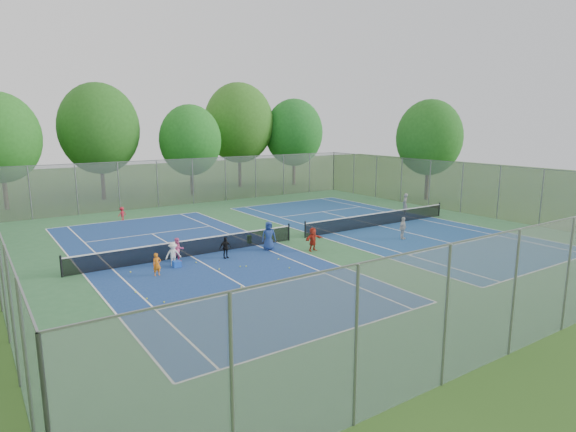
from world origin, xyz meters
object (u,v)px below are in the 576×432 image
object	(u,v)px
net_left	(191,248)
ball_crate	(177,264)
instructor	(405,204)
net_right	(379,219)
ball_hopper	(249,239)

from	to	relation	value
net_left	ball_crate	world-z (taller)	net_left
ball_crate	instructor	world-z (taller)	instructor
net_left	instructor	bearing A→B (deg)	5.78
net_right	ball_hopper	size ratio (longest dim) A/B	26.72
net_left	instructor	world-z (taller)	instructor
net_right	instructor	bearing A→B (deg)	22.19
ball_hopper	net_left	bearing A→B (deg)	-169.51
ball_crate	instructor	distance (m)	20.26
ball_crate	ball_hopper	distance (m)	5.82
net_right	ball_crate	distance (m)	15.42
ball_crate	instructor	bearing A→B (deg)	9.46
net_right	ball_hopper	world-z (taller)	net_right
net_left	net_right	size ratio (longest dim) A/B	1.00
net_right	net_left	bearing A→B (deg)	180.00
net_left	net_right	distance (m)	14.00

